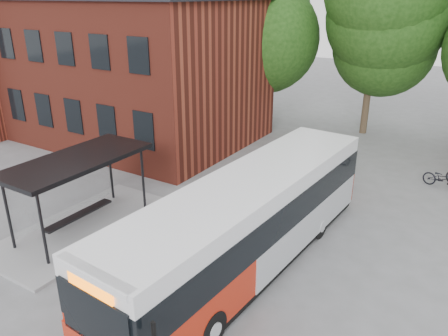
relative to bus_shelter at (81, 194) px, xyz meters
The scene contains 7 objects.
ground 4.83m from the bus_shelter, 12.53° to the left, with size 100.00×100.00×0.00m, color slate.
station_building 13.42m from the bus_shelter, 130.36° to the left, with size 18.40×10.40×8.50m, color maroon, non-canonical shape.
bus_shelter is the anchor object (origin of this frame).
tree_0 17.54m from the bus_shelter, 95.04° to the left, with size 7.92×7.92×11.00m, color #1A3D10, non-canonical shape.
tree_1 19.19m from the bus_shelter, 73.01° to the left, with size 7.92×7.92×10.40m, color #1A3D10, non-canonical shape.
city_bus 6.50m from the bus_shelter, 10.29° to the left, with size 2.59×12.14×3.09m, color red, non-canonical shape.
bicycle_0 15.71m from the bus_shelter, 45.64° to the left, with size 0.63×1.80×0.95m, color black.
Camera 1 is at (7.65, -10.56, 8.29)m, focal length 35.00 mm.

